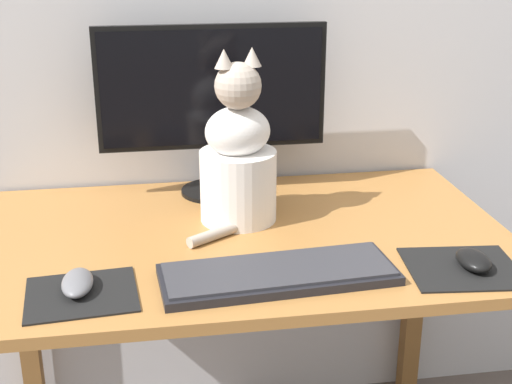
# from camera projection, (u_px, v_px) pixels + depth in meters

# --- Properties ---
(desk) EXTENTS (1.19, 0.74, 0.72)m
(desk) POSITION_uv_depth(u_px,v_px,m) (244.00, 274.00, 1.64)
(desk) COLOR #A87038
(desk) RESTS_ON ground_plane
(monitor) EXTENTS (0.57, 0.17, 0.43)m
(monitor) POSITION_uv_depth(u_px,v_px,m) (212.00, 98.00, 1.76)
(monitor) COLOR black
(monitor) RESTS_ON desk
(keyboard) EXTENTS (0.47, 0.20, 0.02)m
(keyboard) POSITION_uv_depth(u_px,v_px,m) (278.00, 274.00, 1.39)
(keyboard) COLOR black
(keyboard) RESTS_ON desk
(mousepad_left) EXTENTS (0.22, 0.20, 0.00)m
(mousepad_left) POSITION_uv_depth(u_px,v_px,m) (82.00, 294.00, 1.34)
(mousepad_left) COLOR black
(mousepad_left) RESTS_ON desk
(mousepad_right) EXTENTS (0.24, 0.22, 0.00)m
(mousepad_right) POSITION_uv_depth(u_px,v_px,m) (463.00, 268.00, 1.44)
(mousepad_right) COLOR black
(mousepad_right) RESTS_ON desk
(computer_mouse_left) EXTENTS (0.06, 0.11, 0.03)m
(computer_mouse_left) POSITION_uv_depth(u_px,v_px,m) (77.00, 283.00, 1.34)
(computer_mouse_left) COLOR slate
(computer_mouse_left) RESTS_ON mousepad_left
(computer_mouse_right) EXTENTS (0.06, 0.10, 0.03)m
(computer_mouse_right) POSITION_uv_depth(u_px,v_px,m) (473.00, 260.00, 1.43)
(computer_mouse_right) COLOR black
(computer_mouse_right) RESTS_ON mousepad_right
(cat) EXTENTS (0.24, 0.26, 0.40)m
(cat) POSITION_uv_depth(u_px,v_px,m) (237.00, 159.00, 1.63)
(cat) COLOR white
(cat) RESTS_ON desk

